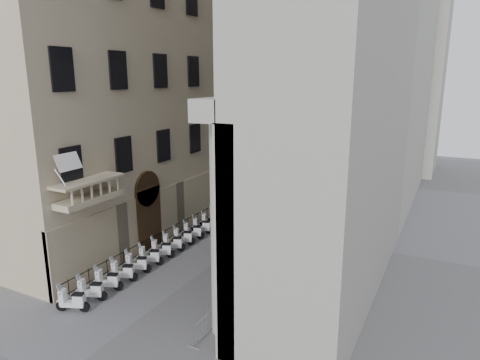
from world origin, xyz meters
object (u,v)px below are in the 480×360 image
Objects in this scene: scooter_0 at (74,311)px; pedestrian_b at (322,202)px; security_tent at (279,172)px; pedestrian_a at (289,201)px; street_lamp at (263,157)px; info_kiosk at (219,222)px.

scooter_0 is 0.90× the size of pedestrian_b.
scooter_0 is 22.96m from pedestrian_b.
security_tent is 2.13× the size of pedestrian_a.
pedestrian_b is at bearing -38.83° from scooter_0.
street_lamp reaches higher than security_tent.
scooter_0 is 0.88× the size of pedestrian_a.
security_tent is at bearing 103.87° from street_lamp.
pedestrian_b is (2.71, 1.04, -0.01)m from pedestrian_a.
scooter_0 is 13.42m from info_kiosk.
security_tent reaches higher than scooter_0.
street_lamp is 6.63m from pedestrian_b.
pedestrian_b is at bearing 25.14° from street_lamp.
security_tent is at bearing -16.30° from pedestrian_b.
info_kiosk is 8.12m from pedestrian_a.
info_kiosk is (-0.34, -11.43, -1.64)m from security_tent.
pedestrian_b is (6.45, 22.02, 0.84)m from scooter_0.
pedestrian_b is at bearing 47.08° from info_kiosk.
scooter_0 is 0.93× the size of info_kiosk.
street_lamp reaches higher than info_kiosk.
pedestrian_b reaches higher than info_kiosk.
pedestrian_a is (2.87, -0.70, -3.55)m from street_lamp.
street_lamp is 4.60× the size of info_kiosk.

